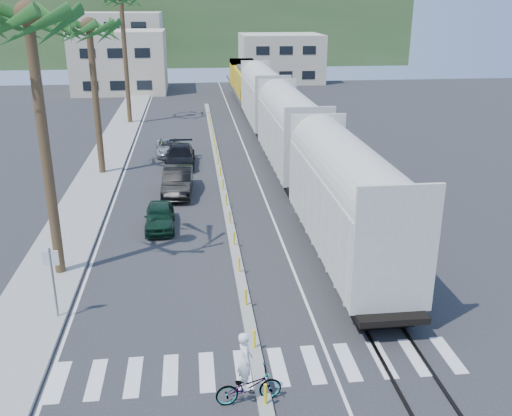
{
  "coord_description": "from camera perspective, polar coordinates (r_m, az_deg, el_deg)",
  "views": [
    {
      "loc": [
        -1.9,
        -18.03,
        11.59
      ],
      "look_at": [
        1.12,
        8.2,
        2.0
      ],
      "focal_mm": 40.0,
      "sensor_mm": 36.0,
      "label": 1
    }
  ],
  "objects": [
    {
      "name": "car_second",
      "position": [
        36.59,
        -7.83,
        2.68
      ],
      "size": [
        2.27,
        5.24,
        1.67
      ],
      "primitive_type": "imported",
      "rotation": [
        0.0,
        0.0,
        -0.05
      ],
      "color": "black",
      "rests_on": "ground"
    },
    {
      "name": "hillside",
      "position": [
        118.17,
        -5.91,
        17.15
      ],
      "size": [
        80.0,
        20.0,
        12.0
      ],
      "primitive_type": "cube",
      "color": "#385628",
      "rests_on": "ground"
    },
    {
      "name": "lane_markings",
      "position": [
        44.56,
        -6.69,
        4.76
      ],
      "size": [
        9.42,
        90.0,
        0.01
      ],
      "color": "silver",
      "rests_on": "ground"
    },
    {
      "name": "buildings",
      "position": [
        90.09,
        -9.76,
        15.09
      ],
      "size": [
        38.0,
        27.0,
        10.0
      ],
      "color": "#C0B099",
      "rests_on": "ground"
    },
    {
      "name": "crosswalk",
      "position": [
        19.87,
        0.15,
        -15.71
      ],
      "size": [
        14.0,
        2.2,
        0.01
      ],
      "primitive_type": "cube",
      "color": "silver",
      "rests_on": "ground"
    },
    {
      "name": "car_lead",
      "position": [
        31.2,
        -9.61,
        -0.83
      ],
      "size": [
        1.74,
        3.97,
        1.33
      ],
      "primitive_type": "imported",
      "rotation": [
        0.0,
        0.0,
        0.02
      ],
      "color": "black",
      "rests_on": "ground"
    },
    {
      "name": "sidewalk",
      "position": [
        45.03,
        -14.82,
        4.47
      ],
      "size": [
        3.0,
        90.0,
        0.15
      ],
      "primitive_type": "cube",
      "color": "gray",
      "rests_on": "ground"
    },
    {
      "name": "car_third",
      "position": [
        42.92,
        -7.59,
        5.17
      ],
      "size": [
        2.35,
        5.32,
        1.52
      ],
      "primitive_type": "imported",
      "rotation": [
        0.0,
        0.0,
        -0.02
      ],
      "color": "black",
      "rests_on": "ground"
    },
    {
      "name": "street_sign",
      "position": [
        22.86,
        -19.69,
        -6.18
      ],
      "size": [
        0.6,
        0.08,
        3.0
      ],
      "color": "slate",
      "rests_on": "ground"
    },
    {
      "name": "freight_train",
      "position": [
        45.88,
        2.22,
        9.04
      ],
      "size": [
        3.0,
        60.94,
        5.85
      ],
      "color": "beige",
      "rests_on": "ground"
    },
    {
      "name": "car_rear",
      "position": [
        46.4,
        -8.68,
        6.05
      ],
      "size": [
        2.6,
        4.68,
        1.23
      ],
      "primitive_type": "imported",
      "rotation": [
        0.0,
        0.0,
        0.06
      ],
      "color": "#ADB1B3",
      "rests_on": "ground"
    },
    {
      "name": "cyclist",
      "position": [
        18.06,
        -0.83,
        -16.82
      ],
      "size": [
        1.25,
        2.24,
        2.43
      ],
      "rotation": [
        0.0,
        0.0,
        1.7
      ],
      "color": "#9EA0A5",
      "rests_on": "ground"
    },
    {
      "name": "median",
      "position": [
        39.73,
        -3.56,
        3.1
      ],
      "size": [
        0.45,
        60.0,
        0.85
      ],
      "color": "gray",
      "rests_on": "ground"
    },
    {
      "name": "ground",
      "position": [
        21.51,
        -0.48,
        -12.63
      ],
      "size": [
        140.0,
        140.0,
        0.0
      ],
      "primitive_type": "plane",
      "color": "#28282B",
      "rests_on": "ground"
    },
    {
      "name": "palm_trees",
      "position": [
        41.2,
        -16.04,
        18.15
      ],
      "size": [
        3.5,
        37.2,
        13.75
      ],
      "color": "brown",
      "rests_on": "ground"
    },
    {
      "name": "rails",
      "position": [
        47.95,
        1.91,
        6.0
      ],
      "size": [
        1.56,
        100.0,
        0.06
      ],
      "color": "black",
      "rests_on": "ground"
    }
  ]
}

